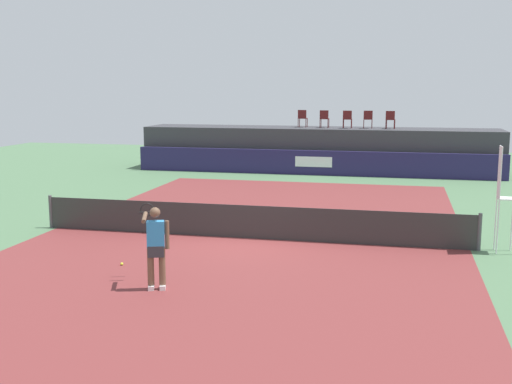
# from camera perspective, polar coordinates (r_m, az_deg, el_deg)

# --- Properties ---
(ground_plane) EXTENTS (48.00, 48.00, 0.00)m
(ground_plane) POSITION_cam_1_polar(r_m,az_deg,el_deg) (20.82, 1.28, -2.30)
(ground_plane) COLOR #4C704C
(court_inner) EXTENTS (12.00, 22.00, 0.00)m
(court_inner) POSITION_cam_1_polar(r_m,az_deg,el_deg) (17.97, -0.66, -4.19)
(court_inner) COLOR maroon
(court_inner) RESTS_ON ground
(sponsor_wall) EXTENTS (18.00, 0.22, 1.20)m
(sponsor_wall) POSITION_cam_1_polar(r_m,az_deg,el_deg) (30.96, 5.21, 2.64)
(sponsor_wall) COLOR #231E4C
(sponsor_wall) RESTS_ON ground
(spectator_platform) EXTENTS (18.00, 2.80, 2.20)m
(spectator_platform) POSITION_cam_1_polar(r_m,az_deg,el_deg) (32.68, 5.65, 3.87)
(spectator_platform) COLOR #38383D
(spectator_platform) RESTS_ON ground
(spectator_chair_far_left) EXTENTS (0.45, 0.45, 0.89)m
(spectator_chair_far_left) POSITION_cam_1_polar(r_m,az_deg,el_deg) (32.88, 4.22, 6.71)
(spectator_chair_far_left) COLOR #561919
(spectator_chair_far_left) RESTS_ON spectator_platform
(spectator_chair_left) EXTENTS (0.45, 0.45, 0.89)m
(spectator_chair_left) POSITION_cam_1_polar(r_m,az_deg,el_deg) (32.48, 6.19, 6.65)
(spectator_chair_left) COLOR #561919
(spectator_chair_left) RESTS_ON spectator_platform
(spectator_chair_center) EXTENTS (0.45, 0.45, 0.89)m
(spectator_chair_center) POSITION_cam_1_polar(r_m,az_deg,el_deg) (32.22, 8.25, 6.59)
(spectator_chair_center) COLOR #561919
(spectator_chair_center) RESTS_ON spectator_platform
(spectator_chair_right) EXTENTS (0.47, 0.47, 0.89)m
(spectator_chair_right) POSITION_cam_1_polar(r_m,az_deg,el_deg) (32.36, 10.07, 6.55)
(spectator_chair_right) COLOR #561919
(spectator_chair_right) RESTS_ON spectator_platform
(spectator_chair_far_right) EXTENTS (0.47, 0.47, 0.89)m
(spectator_chair_far_right) POSITION_cam_1_polar(r_m,az_deg,el_deg) (32.13, 12.03, 6.47)
(spectator_chair_far_right) COLOR #561919
(spectator_chair_far_right) RESTS_ON spectator_platform
(umpire_chair) EXTENTS (0.44, 0.44, 2.76)m
(umpire_chair) POSITION_cam_1_polar(r_m,az_deg,el_deg) (17.37, 21.35, 0.02)
(umpire_chair) COLOR white
(umpire_chair) RESTS_ON ground
(tennis_net) EXTENTS (12.40, 0.02, 0.95)m
(tennis_net) POSITION_cam_1_polar(r_m,az_deg,el_deg) (17.86, -0.66, -2.71)
(tennis_net) COLOR #2D2D2D
(tennis_net) RESTS_ON ground
(net_post_near) EXTENTS (0.10, 0.10, 1.00)m
(net_post_near) POSITION_cam_1_polar(r_m,az_deg,el_deg) (20.20, -18.03, -1.69)
(net_post_near) COLOR #4C4C51
(net_post_near) RESTS_ON ground
(net_post_far) EXTENTS (0.10, 0.10, 1.00)m
(net_post_far) POSITION_cam_1_polar(r_m,az_deg,el_deg) (17.50, 19.51, -3.43)
(net_post_far) COLOR #4C4C51
(net_post_far) RESTS_ON ground
(tennis_player) EXTENTS (0.96, 1.09, 1.77)m
(tennis_player) POSITION_cam_1_polar(r_m,az_deg,el_deg) (13.47, -9.03, -4.74)
(tennis_player) COLOR white
(tennis_player) RESTS_ON court_inner
(tennis_ball) EXTENTS (0.07, 0.07, 0.07)m
(tennis_ball) POSITION_cam_1_polar(r_m,az_deg,el_deg) (15.61, -12.01, -6.36)
(tennis_ball) COLOR #D8EA33
(tennis_ball) RESTS_ON court_inner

